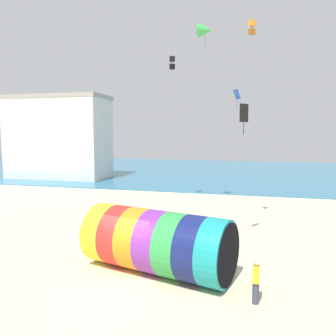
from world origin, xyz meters
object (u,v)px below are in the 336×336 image
Objects in this scene: kite_black_box at (172,63)px; kite_orange_box at (252,27)px; kite_blue_diamond at (237,94)px; kite_black_diamond at (244,113)px; giant_inflatable_tube at (158,242)px; kite_green_delta at (205,30)px; kite_handler at (256,281)px.

kite_orange_box reaches higher than kite_black_box.
kite_black_box is at bearing -150.16° from kite_blue_diamond.
kite_blue_diamond is at bearing 94.26° from kite_black_diamond.
kite_green_delta is at bearing 88.34° from giant_inflatable_tube.
giant_inflatable_tube is at bearing -117.57° from kite_orange_box.
kite_blue_diamond is at bearing 94.89° from kite_handler.
kite_blue_diamond is 11.72m from kite_black_diamond.
kite_orange_box reaches higher than kite_blue_diamond.
kite_orange_box is (6.26, -6.00, 0.52)m from kite_black_box.
kite_orange_box reaches higher than kite_handler.
kite_blue_diamond is at bearing 97.25° from kite_orange_box.
kite_black_diamond is at bearing -96.44° from kite_orange_box.
kite_green_delta is at bearing 105.37° from kite_handler.
kite_handler is 14.64m from kite_orange_box.
kite_green_delta is at bearing 124.85° from kite_orange_box.
kite_black_box is at bearing 113.94° from kite_handler.
kite_blue_diamond is 1.35× the size of kite_black_box.
kite_orange_box is (3.43, -4.93, -1.54)m from kite_green_delta.
kite_orange_box is (0.28, 2.52, 5.17)m from kite_black_diamond.
kite_black_diamond is (-0.68, 6.49, 6.36)m from kite_handler.
kite_black_box reaches higher than kite_handler.
kite_black_box is (-2.48, 13.25, 10.47)m from giant_inflatable_tube.
kite_green_delta reaches higher than kite_black_diamond.
giant_inflatable_tube reaches higher than kite_handler.
kite_black_diamond is at bearing -67.10° from kite_green_delta.
kite_handler is at bearing -74.63° from kite_green_delta.
kite_green_delta is 1.22× the size of kite_black_diamond.
kite_handler is 19.77m from kite_black_box.
giant_inflatable_tube is 4.84× the size of kite_blue_diamond.
giant_inflatable_tube is 13.70m from kite_orange_box.
kite_black_box is (-5.13, -2.94, 2.36)m from kite_blue_diamond.
kite_black_box is at bearing 159.30° from kite_green_delta.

